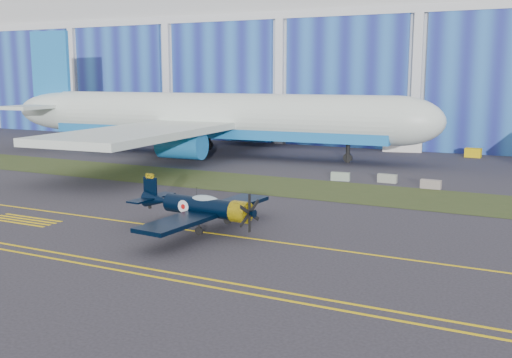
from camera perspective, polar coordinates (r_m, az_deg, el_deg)
The scene contains 15 objects.
ground at distance 45.98m, azimuth 2.08°, elevation -4.16°, with size 260.00×260.00×0.00m, color #35323B.
grass_median at distance 58.72m, azimuth 7.72°, elevation -1.14°, with size 260.00×10.00×0.02m, color #475128.
hangar at distance 114.00m, azimuth 17.48°, elevation 11.34°, with size 220.00×45.70×30.00m.
taxiway_centreline at distance 41.62m, azimuth -0.77°, elevation -5.64°, with size 200.00×0.20×0.02m, color yellow.
edge_line_near at distance 33.83m, azimuth -8.24°, elevation -9.44°, with size 80.00×0.20×0.02m, color yellow.
edge_line_far at distance 34.61m, azimuth -7.29°, elevation -8.97°, with size 80.00×0.20×0.02m, color yellow.
hold_short_ladder at distance 50.04m, azimuth -21.20°, elevation -3.66°, with size 6.00×2.40×0.02m, color yellow, non-canonical shape.
warbird at distance 43.24m, azimuth -5.32°, elevation -2.61°, with size 12.00×14.10×3.94m.
jetliner at distance 84.47m, azimuth -4.21°, elevation 10.63°, with size 74.10×64.06×24.61m.
shipping_container at distance 91.10m, azimuth 13.75°, elevation 3.32°, with size 5.57×2.23×2.42m, color white.
tug at distance 87.51m, azimuth 19.97°, elevation 2.37°, with size 2.13×1.33×1.24m, color yellow.
cart at distance 117.60m, azimuth -16.77°, elevation 4.33°, with size 2.15×1.29×1.29m, color silver.
barrier_a at distance 64.53m, azimuth 8.04°, elevation 0.23°, with size 2.00×0.60×0.90m, color gray.
barrier_b at distance 64.22m, azimuth 12.39°, elevation 0.05°, with size 2.00×0.60×0.90m, color gray.
barrier_c at distance 61.87m, azimuth 16.31°, elevation -0.48°, with size 2.00×0.60×0.90m, color gray.
Camera 1 is at (18.33, -40.67, 11.14)m, focal length 42.00 mm.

